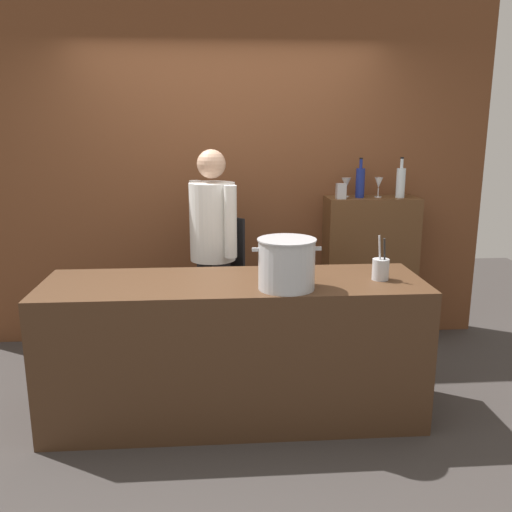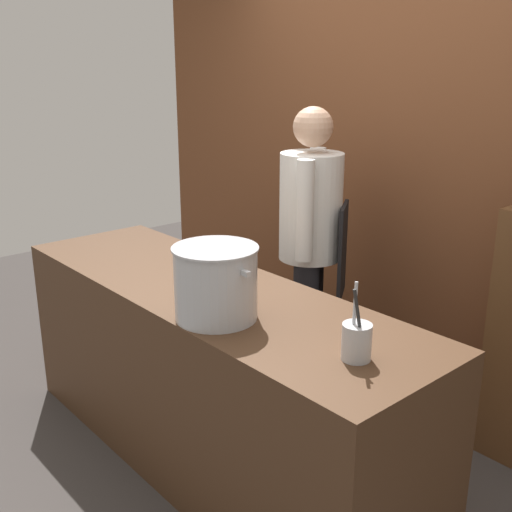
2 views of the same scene
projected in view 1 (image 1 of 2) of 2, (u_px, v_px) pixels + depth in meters
ground_plane at (235, 413)px, 3.53m from camera, size 8.00×8.00×0.00m
brick_back_panel at (227, 166)px, 4.54m from camera, size 4.40×0.10×3.00m
prep_counter at (235, 349)px, 3.43m from camera, size 2.34×0.70×0.90m
bar_cabinet at (369, 270)px, 4.63m from camera, size 0.76×0.32×1.25m
chef at (213, 243)px, 4.07m from camera, size 0.41×0.46×1.66m
stockpot_large at (287, 264)px, 3.13m from camera, size 0.40×0.34×0.30m
utensil_crock at (381, 269)px, 3.33m from camera, size 0.10×0.10×0.28m
wine_bottle_clear at (401, 182)px, 4.43m from camera, size 0.07×0.07×0.33m
wine_bottle_cobalt at (360, 182)px, 4.43m from camera, size 0.07×0.07×0.32m
wine_glass_wide at (379, 183)px, 4.46m from camera, size 0.07×0.07×0.16m
wine_glass_tall at (346, 183)px, 4.49m from camera, size 0.08×0.08×0.16m
spice_tin_silver at (341, 191)px, 4.37m from camera, size 0.07×0.07×0.12m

